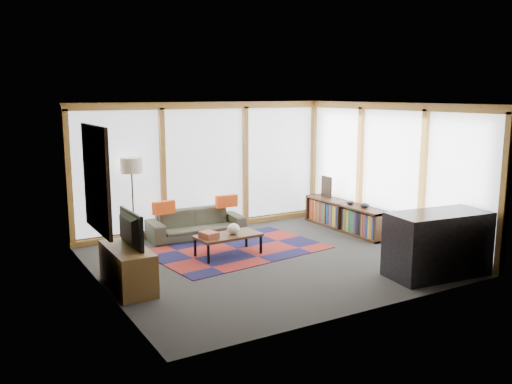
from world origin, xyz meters
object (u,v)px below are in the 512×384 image
sofa (196,224)px  bar_counter (438,244)px  tv_console (128,268)px  television (125,229)px  floor_lamp (133,201)px  coffee_table (228,245)px  bookshelf (345,217)px

sofa → bar_counter: bearing=-56.2°
tv_console → television: bearing=87.1°
floor_lamp → sofa: bearing=-9.5°
sofa → coffee_table: sofa is taller
bookshelf → bar_counter: 2.97m
bookshelf → bar_counter: bar_counter is taller
floor_lamp → coffee_table: floor_lamp is taller
bookshelf → sofa: bearing=160.6°
sofa → bar_counter: size_ratio=1.19×
bookshelf → television: television is taller
coffee_table → television: 2.20m
tv_console → television: size_ratio=1.36×
sofa → bookshelf: (2.88, -1.01, 0.01)m
bookshelf → bar_counter: size_ratio=1.44×
coffee_table → tv_console: size_ratio=0.92×
floor_lamp → bookshelf: floor_lamp is taller
television → bar_counter: size_ratio=0.57×
coffee_table → bar_counter: (2.31, -2.52, 0.31)m
bar_counter → coffee_table: bearing=139.1°
sofa → tv_console: (-2.00, -2.11, 0.03)m
bookshelf → television: size_ratio=2.53×
sofa → coffee_table: bearing=-87.1°
sofa → bookshelf: bearing=-15.9°
sofa → tv_console: size_ratio=1.53×
coffee_table → bookshelf: size_ratio=0.49×
coffee_table → bookshelf: 2.92m
coffee_table → floor_lamp: bearing=126.1°
tv_console → sofa: bearing=46.6°
sofa → tv_console: 2.90m
sofa → bar_counter: 4.55m
coffee_table → bookshelf: bookshelf is taller
sofa → bar_counter: (2.30, -3.92, 0.22)m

